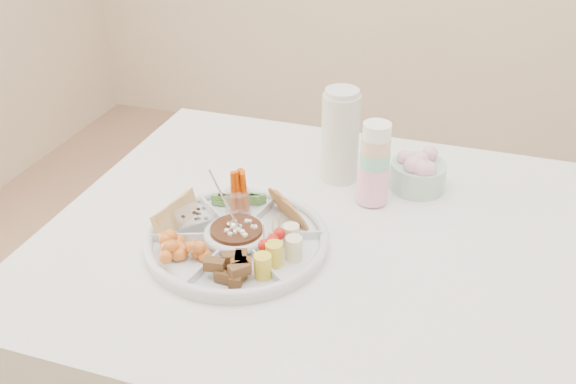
% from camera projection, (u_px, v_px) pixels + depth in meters
% --- Properties ---
extents(dining_table, '(1.52, 1.02, 0.76)m').
position_uv_depth(dining_table, '(386.00, 373.00, 1.55)').
color(dining_table, white).
rests_on(dining_table, floor).
extents(party_tray, '(0.49, 0.49, 0.04)m').
position_uv_depth(party_tray, '(237.00, 237.00, 1.34)').
color(party_tray, silver).
rests_on(party_tray, dining_table).
extents(bean_dip, '(0.14, 0.14, 0.04)m').
position_uv_depth(bean_dip, '(237.00, 234.00, 1.34)').
color(bean_dip, '#49290C').
rests_on(bean_dip, party_tray).
extents(tortillas, '(0.12, 0.12, 0.06)m').
position_uv_depth(tortillas, '(290.00, 211.00, 1.39)').
color(tortillas, '#9F7143').
rests_on(tortillas, party_tray).
extents(carrot_cucumber, '(0.15, 0.15, 0.10)m').
position_uv_depth(carrot_cucumber, '(238.00, 188.00, 1.43)').
color(carrot_cucumber, '#CC4200').
rests_on(carrot_cucumber, party_tray).
extents(pita_raisins, '(0.15, 0.15, 0.06)m').
position_uv_depth(pita_raisins, '(185.00, 212.00, 1.38)').
color(pita_raisins, tan).
rests_on(pita_raisins, party_tray).
extents(cherries, '(0.16, 0.16, 0.05)m').
position_uv_depth(cherries, '(179.00, 251.00, 1.27)').
color(cherries, orange).
rests_on(cherries, party_tray).
extents(granola_chunks, '(0.13, 0.13, 0.05)m').
position_uv_depth(granola_chunks, '(234.00, 270.00, 1.22)').
color(granola_chunks, '#59321C').
rests_on(granola_chunks, party_tray).
extents(banana_tomato, '(0.14, 0.14, 0.09)m').
position_uv_depth(banana_tomato, '(292.00, 240.00, 1.27)').
color(banana_tomato, '#F6E46F').
rests_on(banana_tomato, party_tray).
extents(cup_stack, '(0.09, 0.09, 0.20)m').
position_uv_depth(cup_stack, '(374.00, 164.00, 1.45)').
color(cup_stack, beige).
rests_on(cup_stack, dining_table).
extents(thermos, '(0.12, 0.12, 0.24)m').
position_uv_depth(thermos, '(340.00, 134.00, 1.54)').
color(thermos, silver).
rests_on(thermos, dining_table).
extents(flower_bowl, '(0.16, 0.16, 0.10)m').
position_uv_depth(flower_bowl, '(418.00, 170.00, 1.53)').
color(flower_bowl, '#B0D2BB').
rests_on(flower_bowl, dining_table).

